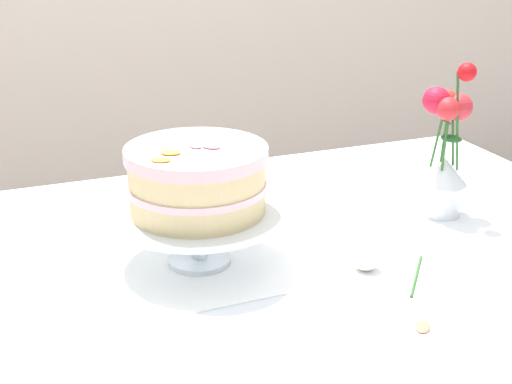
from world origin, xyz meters
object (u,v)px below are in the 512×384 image
object	(u,v)px
flower_vase	(445,152)
fallen_rose	(368,259)
dining_table	(296,296)
layer_cake	(196,179)
cake_stand	(198,220)

from	to	relation	value
flower_vase	fallen_rose	bearing A→B (deg)	-147.38
dining_table	layer_cake	size ratio (longest dim) A/B	5.83
dining_table	flower_vase	size ratio (longest dim) A/B	4.46
cake_stand	flower_vase	world-z (taller)	flower_vase
layer_cake	fallen_rose	xyz separation A→B (m)	(0.26, -0.13, -0.14)
flower_vase	fallen_rose	world-z (taller)	flower_vase
layer_cake	fallen_rose	bearing A→B (deg)	-26.47
cake_stand	layer_cake	bearing A→B (deg)	-137.43
flower_vase	fallen_rose	distance (m)	0.33
dining_table	layer_cake	bearing A→B (deg)	172.26
layer_cake	flower_vase	world-z (taller)	flower_vase
cake_stand	flower_vase	distance (m)	0.53
dining_table	flower_vase	xyz separation A→B (m)	(0.35, 0.06, 0.22)
dining_table	cake_stand	bearing A→B (deg)	172.24
dining_table	fallen_rose	bearing A→B (deg)	-51.55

